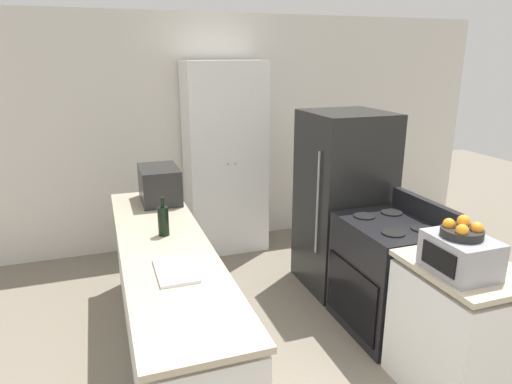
% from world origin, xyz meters
% --- Properties ---
extents(wall_back, '(7.00, 0.06, 2.60)m').
position_xyz_m(wall_back, '(0.00, 3.59, 1.30)').
color(wall_back, silver).
rests_on(wall_back, ground_plane).
extents(counter_left, '(0.60, 2.66, 0.91)m').
position_xyz_m(counter_left, '(-0.85, 1.43, 0.44)').
color(counter_left, silver).
rests_on(counter_left, ground_plane).
extents(counter_right, '(0.60, 0.74, 0.91)m').
position_xyz_m(counter_right, '(0.85, 0.47, 0.44)').
color(counter_right, silver).
rests_on(counter_right, ground_plane).
extents(pantry_cabinet, '(0.86, 0.54, 2.11)m').
position_xyz_m(pantry_cabinet, '(0.10, 3.29, 1.05)').
color(pantry_cabinet, white).
rests_on(pantry_cabinet, ground_plane).
extents(stove, '(0.66, 0.80, 1.07)m').
position_xyz_m(stove, '(0.87, 1.26, 0.46)').
color(stove, black).
rests_on(stove, ground_plane).
extents(refrigerator, '(0.74, 0.74, 1.67)m').
position_xyz_m(refrigerator, '(0.90, 2.07, 0.84)').
color(refrigerator, black).
rests_on(refrigerator, ground_plane).
extents(microwave, '(0.33, 0.48, 0.31)m').
position_xyz_m(microwave, '(-0.74, 2.40, 1.07)').
color(microwave, black).
rests_on(microwave, counter_left).
extents(wine_bottle, '(0.08, 0.08, 0.28)m').
position_xyz_m(wine_bottle, '(-0.83, 1.59, 1.03)').
color(wine_bottle, black).
rests_on(wine_bottle, counter_left).
extents(toaster_oven, '(0.32, 0.39, 0.23)m').
position_xyz_m(toaster_oven, '(0.73, 0.42, 1.03)').
color(toaster_oven, '#939399').
rests_on(toaster_oven, counter_right).
extents(fruit_bowl, '(0.24, 0.24, 0.13)m').
position_xyz_m(fruit_bowl, '(0.73, 0.42, 1.18)').
color(fruit_bowl, black).
rests_on(fruit_bowl, toaster_oven).
extents(cutting_board, '(0.23, 0.38, 0.02)m').
position_xyz_m(cutting_board, '(-0.85, 0.98, 0.92)').
color(cutting_board, silver).
rests_on(cutting_board, counter_left).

